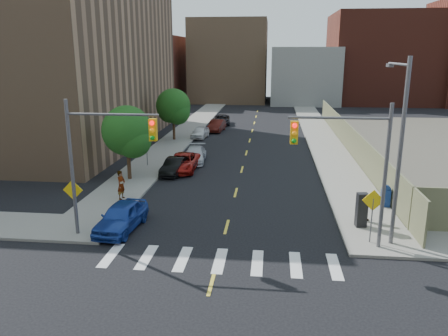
% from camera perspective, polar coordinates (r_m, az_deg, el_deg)
% --- Properties ---
extents(ground, '(160.00, 160.00, 0.00)m').
position_cam_1_polar(ground, '(16.78, -2.61, -18.17)').
color(ground, black).
rests_on(ground, ground).
extents(sidewalk_nw, '(3.50, 73.00, 0.15)m').
position_cam_1_polar(sidewalk_nw, '(57.01, -3.96, 5.71)').
color(sidewalk_nw, gray).
rests_on(sidewalk_nw, ground).
extents(sidewalk_ne, '(3.50, 73.00, 0.15)m').
position_cam_1_polar(sidewalk_ne, '(56.39, 11.81, 5.33)').
color(sidewalk_ne, gray).
rests_on(sidewalk_ne, ground).
extents(fence_north, '(0.12, 44.00, 2.50)m').
position_cam_1_polar(fence_north, '(43.25, 15.95, 3.80)').
color(fence_north, '#70714F').
rests_on(fence_north, ground).
extents(building_nw, '(22.00, 30.00, 16.00)m').
position_cam_1_polar(building_nw, '(50.15, -23.25, 12.42)').
color(building_nw, '#8C6B4C').
rests_on(building_nw, ground).
extents(bg_bldg_west, '(14.00, 18.00, 12.00)m').
position_cam_1_polar(bg_bldg_west, '(87.37, -10.13, 12.61)').
color(bg_bldg_west, '#592319').
rests_on(bg_bldg_west, ground).
extents(bg_bldg_midwest, '(14.00, 16.00, 15.00)m').
position_cam_1_polar(bg_bldg_midwest, '(86.29, 0.77, 13.81)').
color(bg_bldg_midwest, '#8C6B4C').
rests_on(bg_bldg_midwest, ground).
extents(bg_bldg_center, '(12.00, 16.00, 10.00)m').
position_cam_1_polar(bg_bldg_center, '(84.18, 10.37, 11.84)').
color(bg_bldg_center, gray).
rests_on(bg_bldg_center, ground).
extents(bg_bldg_east, '(18.00, 18.00, 16.00)m').
position_cam_1_polar(bg_bldg_east, '(88.13, 19.74, 13.31)').
color(bg_bldg_east, '#592319').
rests_on(bg_bldg_east, ground).
extents(signal_nw, '(4.59, 0.30, 7.00)m').
position_cam_1_polar(signal_nw, '(22.01, -15.89, 2.20)').
color(signal_nw, '#59595E').
rests_on(signal_nw, ground).
extents(signal_ne, '(4.59, 0.30, 7.00)m').
position_cam_1_polar(signal_ne, '(20.75, 16.45, 1.41)').
color(signal_ne, '#59595E').
rests_on(signal_ne, ground).
extents(streetlight_ne, '(0.25, 3.70, 9.00)m').
position_cam_1_polar(streetlight_ne, '(21.97, 21.89, 3.51)').
color(streetlight_ne, '#59595E').
rests_on(streetlight_ne, ground).
extents(warn_sign_nw, '(1.06, 0.06, 2.83)m').
position_cam_1_polar(warn_sign_nw, '(23.83, -19.08, -3.43)').
color(warn_sign_nw, '#59595E').
rests_on(warn_sign_nw, ground).
extents(warn_sign_ne, '(1.06, 0.06, 2.83)m').
position_cam_1_polar(warn_sign_ne, '(22.16, 18.85, -4.77)').
color(warn_sign_ne, '#59595E').
rests_on(warn_sign_ne, ground).
extents(warn_sign_midwest, '(1.06, 0.06, 2.83)m').
position_cam_1_polar(warn_sign_midwest, '(36.06, -10.09, 3.22)').
color(warn_sign_midwest, '#59595E').
rests_on(warn_sign_midwest, ground).
extents(tree_west_near, '(3.66, 3.64, 5.52)m').
position_cam_1_polar(tree_west_near, '(32.14, -12.51, 4.38)').
color(tree_west_near, '#332114').
rests_on(tree_west_near, ground).
extents(tree_west_far, '(3.66, 3.64, 5.52)m').
position_cam_1_polar(tree_west_far, '(46.43, -6.63, 7.79)').
color(tree_west_far, '#332114').
rests_on(tree_west_far, ground).
extents(parked_car_blue, '(2.11, 4.47, 1.48)m').
position_cam_1_polar(parked_car_blue, '(23.81, -13.27, -6.21)').
color(parked_car_blue, '#1C3C9A').
rests_on(parked_car_blue, ground).
extents(parked_car_black, '(1.72, 3.94, 1.26)m').
position_cam_1_polar(parked_car_black, '(33.88, -6.46, 0.24)').
color(parked_car_black, black).
rests_on(parked_car_black, ground).
extents(parked_car_red, '(2.35, 4.91, 1.35)m').
position_cam_1_polar(parked_car_red, '(34.82, -5.42, 0.75)').
color(parked_car_red, '#9F160F').
rests_on(parked_car_red, ground).
extents(parked_car_silver, '(2.10, 4.52, 1.28)m').
position_cam_1_polar(parked_car_silver, '(37.51, -3.83, 1.75)').
color(parked_car_silver, '#B7BAC0').
rests_on(parked_car_silver, ground).
extents(parked_car_white, '(1.84, 3.84, 1.26)m').
position_cam_1_polar(parked_car_white, '(48.09, -3.15, 4.68)').
color(parked_car_white, silver).
rests_on(parked_car_white, ground).
extents(parked_car_maroon, '(1.85, 4.32, 1.38)m').
position_cam_1_polar(parked_car_maroon, '(52.10, -0.96, 5.56)').
color(parked_car_maroon, '#41110D').
rests_on(parked_car_maroon, ground).
extents(parked_car_grey, '(2.50, 4.68, 1.25)m').
position_cam_1_polar(parked_car_grey, '(57.24, -0.30, 6.34)').
color(parked_car_grey, black).
rests_on(parked_car_grey, ground).
extents(mailbox, '(0.58, 0.47, 1.32)m').
position_cam_1_polar(mailbox, '(27.96, 20.36, -3.46)').
color(mailbox, navy).
rests_on(mailbox, sidewalk_ne).
extents(payphone, '(0.60, 0.52, 1.85)m').
position_cam_1_polar(payphone, '(24.29, 17.52, -5.25)').
color(payphone, black).
rests_on(payphone, sidewalk_ne).
extents(pedestrian_west, '(0.57, 0.75, 1.84)m').
position_cam_1_polar(pedestrian_west, '(28.22, -13.28, -2.15)').
color(pedestrian_west, gray).
rests_on(pedestrian_west, sidewalk_nw).
extents(pedestrian_east, '(0.79, 0.64, 1.53)m').
position_cam_1_polar(pedestrian_east, '(25.27, 17.70, -4.86)').
color(pedestrian_east, gray).
rests_on(pedestrian_east, sidewalk_ne).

